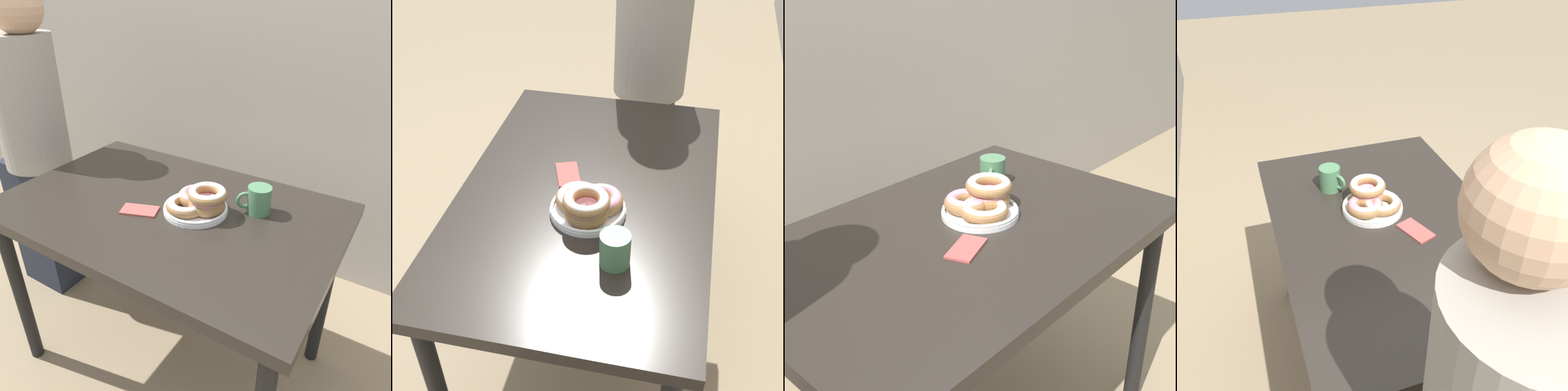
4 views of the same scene
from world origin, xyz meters
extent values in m
plane|color=#937F60|center=(0.00, 0.00, 0.00)|extent=(14.00, 14.00, 0.00)
cube|color=#28231E|center=(0.00, 0.22, 0.72)|extent=(1.12, 0.73, 0.04)
cylinder|color=black|center=(0.50, -0.08, 0.35)|extent=(0.05, 0.05, 0.70)
cylinder|color=black|center=(0.50, 0.53, 0.35)|extent=(0.05, 0.05, 0.70)
cylinder|color=white|center=(0.10, 0.25, 0.75)|extent=(0.21, 0.21, 0.01)
torus|color=white|center=(0.10, 0.25, 0.76)|extent=(0.21, 0.21, 0.01)
torus|color=#9E7042|center=(0.14, 0.25, 0.78)|extent=(0.15, 0.15, 0.04)
torus|color=pink|center=(0.14, 0.25, 0.79)|extent=(0.14, 0.14, 0.03)
torus|color=#9E7042|center=(0.08, 0.28, 0.78)|extent=(0.14, 0.14, 0.04)
torus|color=pink|center=(0.08, 0.28, 0.78)|extent=(0.13, 0.13, 0.03)
torus|color=#9E7042|center=(0.08, 0.22, 0.77)|extent=(0.16, 0.16, 0.04)
torus|color=white|center=(0.08, 0.22, 0.78)|extent=(0.15, 0.15, 0.03)
torus|color=#9E7042|center=(0.14, 0.25, 0.82)|extent=(0.14, 0.14, 0.03)
torus|color=white|center=(0.14, 0.25, 0.82)|extent=(0.13, 0.13, 0.03)
cylinder|color=#4C7F56|center=(0.27, 0.35, 0.79)|extent=(0.08, 0.08, 0.09)
cylinder|color=#382114|center=(0.27, 0.35, 0.83)|extent=(0.06, 0.06, 0.00)
torus|color=#4C7F56|center=(0.24, 0.33, 0.79)|extent=(0.06, 0.04, 0.06)
sphere|color=tan|center=(-0.72, 0.30, 1.32)|extent=(0.20, 0.20, 0.20)
cube|color=#BC4C47|center=(-0.06, 0.15, 0.75)|extent=(0.13, 0.10, 0.01)
camera|label=1|loc=(0.66, -0.66, 1.40)|focal=35.00mm
camera|label=2|loc=(1.22, 0.49, 1.72)|focal=50.00mm
camera|label=3|loc=(-0.89, -0.63, 1.41)|focal=50.00mm
camera|label=4|loc=(-1.06, 0.64, 1.64)|focal=40.00mm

